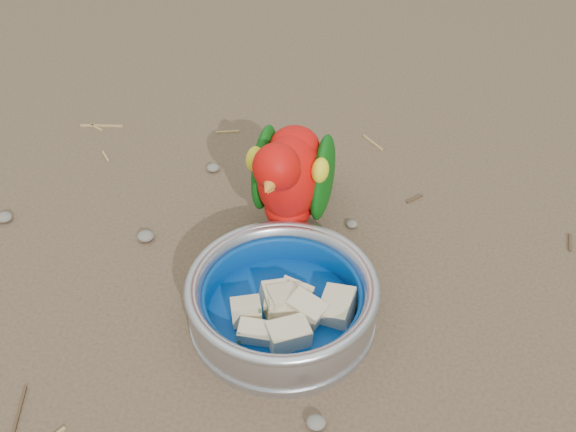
# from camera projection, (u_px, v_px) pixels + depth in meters

# --- Properties ---
(ground) EXTENTS (60.00, 60.00, 0.00)m
(ground) POSITION_uv_depth(u_px,v_px,m) (221.00, 340.00, 0.71)
(ground) COLOR brown
(food_bowl) EXTENTS (0.21, 0.21, 0.02)m
(food_bowl) POSITION_uv_depth(u_px,v_px,m) (283.00, 315.00, 0.73)
(food_bowl) COLOR #B2B2BA
(food_bowl) RESTS_ON ground
(bowl_wall) EXTENTS (0.21, 0.21, 0.04)m
(bowl_wall) POSITION_uv_depth(u_px,v_px,m) (282.00, 297.00, 0.71)
(bowl_wall) COLOR #B2B2BA
(bowl_wall) RESTS_ON food_bowl
(fruit_wedges) EXTENTS (0.13, 0.13, 0.03)m
(fruit_wedges) POSITION_uv_depth(u_px,v_px,m) (282.00, 301.00, 0.71)
(fruit_wedges) COLOR beige
(fruit_wedges) RESTS_ON food_bowl
(lory_parrot) EXTENTS (0.14, 0.23, 0.17)m
(lory_parrot) POSITION_uv_depth(u_px,v_px,m) (290.00, 186.00, 0.79)
(lory_parrot) COLOR red
(lory_parrot) RESTS_ON ground
(ground_debris) EXTENTS (0.90, 0.80, 0.01)m
(ground_debris) POSITION_uv_depth(u_px,v_px,m) (244.00, 284.00, 0.77)
(ground_debris) COLOR #A8844E
(ground_debris) RESTS_ON ground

